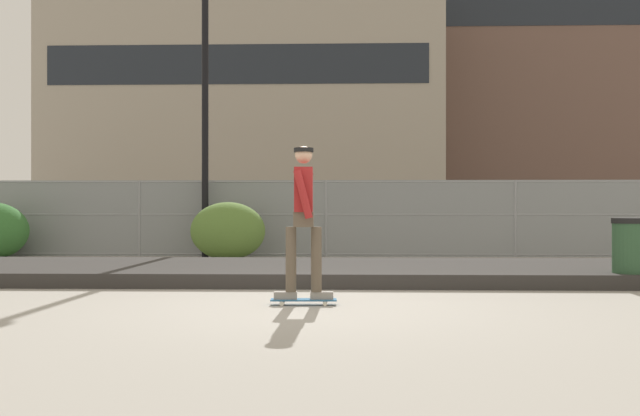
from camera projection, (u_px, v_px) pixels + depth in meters
ground_plane at (308, 306)px, 8.51m from camera, size 120.00×120.00×0.00m
gravel_berm at (318, 271)px, 11.99m from camera, size 17.88×3.53×0.22m
skateboard at (304, 300)px, 8.64m from camera, size 0.81×0.23×0.07m
skater at (304, 211)px, 8.63m from camera, size 0.72×0.59×1.86m
chain_fence at (326, 218)px, 17.20m from camera, size 27.34×0.06×1.85m
street_lamp at (205, 65)px, 16.98m from camera, size 0.44×0.44×7.45m
parked_car_near at (215, 220)px, 20.13m from camera, size 4.49×2.12×1.66m
library_building at (250, 110)px, 51.09m from camera, size 26.17×12.88×16.45m
office_block at (555, 69)px, 57.68m from camera, size 22.32×13.86×24.95m
shrub_right at (228, 231)px, 16.13m from camera, size 1.70×1.39×1.31m
trash_bin at (632, 253)px, 10.45m from camera, size 0.59×0.59×1.03m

